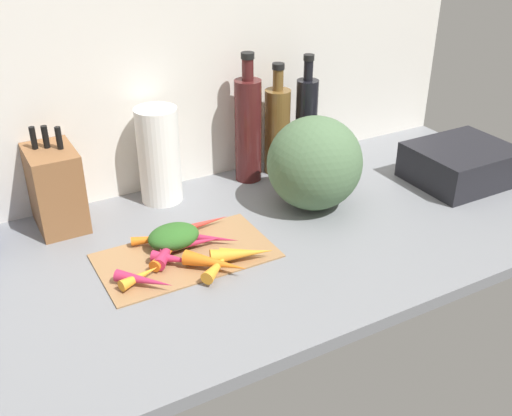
{
  "coord_description": "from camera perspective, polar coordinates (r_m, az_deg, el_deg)",
  "views": [
    {
      "loc": [
        -64.88,
        -110.42,
        77.06
      ],
      "look_at": [
        -4.87,
        -2.26,
        9.32
      ],
      "focal_mm": 42.28,
      "sensor_mm": 36.0,
      "label": 1
    }
  ],
  "objects": [
    {
      "name": "ground_plane",
      "position": [
        1.5,
        1.21,
        -2.82
      ],
      "size": [
        170.0,
        80.0,
        3.0
      ],
      "primitive_type": "cube",
      "color": "slate"
    },
    {
      "name": "wall_back",
      "position": [
        1.69,
        -5.39,
        12.43
      ],
      "size": [
        170.0,
        3.0,
        60.0
      ],
      "primitive_type": "cube",
      "color": "silver",
      "rests_on": "ground_plane"
    },
    {
      "name": "cutting_board",
      "position": [
        1.41,
        -6.57,
        -4.52
      ],
      "size": [
        40.25,
        22.69,
        0.8
      ],
      "primitive_type": "cube",
      "color": "#997047",
      "rests_on": "ground_plane"
    },
    {
      "name": "carrot_0",
      "position": [
        1.33,
        -3.61,
        -5.46
      ],
      "size": [
        10.46,
        9.07,
        2.97
      ],
      "primitive_type": "cone",
      "rotation": [
        0.0,
        1.57,
        0.66
      ],
      "color": "orange",
      "rests_on": "cutting_board"
    },
    {
      "name": "carrot_1",
      "position": [
        1.39,
        -8.51,
        -4.21
      ],
      "size": [
        10.54,
        9.28,
        2.76
      ],
      "primitive_type": "cone",
      "rotation": [
        0.0,
        1.57,
        0.68
      ],
      "color": "orange",
      "rests_on": "cutting_board"
    },
    {
      "name": "carrot_2",
      "position": [
        1.37,
        -7.67,
        -4.82
      ],
      "size": [
        9.81,
        9.38,
        2.72
      ],
      "primitive_type": "cone",
      "rotation": [
        0.0,
        1.57,
        -0.75
      ],
      "color": "#B2264C",
      "rests_on": "cutting_board"
    },
    {
      "name": "carrot_3",
      "position": [
        1.44,
        -4.06,
        -2.91
      ],
      "size": [
        11.21,
        9.13,
        2.07
      ],
      "primitive_type": "cone",
      "rotation": [
        0.0,
        1.57,
        -0.64
      ],
      "color": "#B2264C",
      "rests_on": "cutting_board"
    },
    {
      "name": "carrot_4",
      "position": [
        1.33,
        -10.86,
        -6.34
      ],
      "size": [
        10.46,
        5.59,
        2.57
      ],
      "primitive_type": "cone",
      "rotation": [
        0.0,
        1.57,
        0.31
      ],
      "color": "orange",
      "rests_on": "cutting_board"
    },
    {
      "name": "carrot_5",
      "position": [
        1.38,
        -1.01,
        -4.18
      ],
      "size": [
        11.63,
        7.27,
        2.25
      ],
      "primitive_type": "cone",
      "rotation": [
        0.0,
        1.57,
        -0.46
      ],
      "color": "orange",
      "rests_on": "cutting_board"
    },
    {
      "name": "carrot_6",
      "position": [
        1.45,
        -8.67,
        -2.82
      ],
      "size": [
        15.59,
        6.65,
        2.12
      ],
      "primitive_type": "cone",
      "rotation": [
        0.0,
        1.57,
        -0.3
      ],
      "color": "orange",
      "rests_on": "cutting_board"
    },
    {
      "name": "carrot_7",
      "position": [
        1.5,
        -5.34,
        -1.56
      ],
      "size": [
        16.07,
        3.14,
        2.36
      ],
      "primitive_type": "cone",
      "rotation": [
        0.0,
        1.57,
        0.05
      ],
      "color": "red",
      "rests_on": "cutting_board"
    },
    {
      "name": "carrot_8",
      "position": [
        1.42,
        -8.13,
        -3.45
      ],
      "size": [
        13.23,
        15.47,
        3.03
      ],
      "primitive_type": "cone",
      "rotation": [
        0.0,
        1.57,
        0.9
      ],
      "color": "#B2264C",
      "rests_on": "cutting_board"
    },
    {
      "name": "carrot_9",
      "position": [
        1.42,
        -6.13,
        -3.35
      ],
      "size": [
        15.57,
        5.11,
        2.77
      ],
      "primitive_type": "cone",
      "rotation": [
        0.0,
        1.57,
        -0.15
      ],
      "color": "#B2264C",
      "rests_on": "cutting_board"
    },
    {
      "name": "carrot_10",
      "position": [
        1.34,
        -3.86,
        -5.22
      ],
      "size": [
        12.56,
        13.22,
        3.56
      ],
      "primitive_type": "cone",
      "rotation": [
        0.0,
        1.57,
        -0.83
      ],
      "color": "orange",
      "rests_on": "cutting_board"
    },
    {
      "name": "carrot_11",
      "position": [
        1.31,
        -10.51,
        -6.74
      ],
      "size": [
        11.23,
        11.37,
        2.73
      ],
      "primitive_type": "cone",
      "rotation": [
        0.0,
        1.57,
        -0.79
      ],
      "color": "#B2264C",
      "rests_on": "cutting_board"
    },
    {
      "name": "carrot_12",
      "position": [
        1.37,
        -1.36,
        -4.35
      ],
      "size": [
        14.69,
        7.71,
        3.54
      ],
      "primitive_type": "cone",
      "rotation": [
        0.0,
        1.57,
        -0.31
      ],
      "color": "orange",
      "rests_on": "cutting_board"
    },
    {
      "name": "carrot_greens_pile",
      "position": [
        1.43,
        -7.8,
        -2.67
      ],
      "size": [
        12.26,
        9.43,
        5.19
      ],
      "primitive_type": "ellipsoid",
      "color": "#2D6023",
      "rests_on": "cutting_board"
    },
    {
      "name": "winter_squash",
      "position": [
        1.57,
        5.57,
        4.24
      ],
      "size": [
        25.11,
        24.31,
        24.63
      ],
      "primitive_type": "ellipsoid",
      "color": "#4C6B47",
      "rests_on": "ground_plane"
    },
    {
      "name": "knife_block",
      "position": [
        1.56,
        -18.43,
        1.8
      ],
      "size": [
        11.31,
        16.01,
        26.05
      ],
      "color": "brown",
      "rests_on": "ground_plane"
    },
    {
      "name": "paper_towel_roll",
      "position": [
        1.61,
        -9.16,
        4.92
      ],
      "size": [
        11.12,
        11.12,
        25.96
      ],
      "primitive_type": "cylinder",
      "color": "white",
      "rests_on": "ground_plane"
    },
    {
      "name": "bottle_0",
      "position": [
        1.7,
        -0.76,
        7.54
      ],
      "size": [
        7.55,
        7.55,
        36.85
      ],
      "color": "#471919",
      "rests_on": "ground_plane"
    },
    {
      "name": "bottle_1",
      "position": [
        1.76,
        2.02,
        7.48
      ],
      "size": [
        7.45,
        7.45,
        32.51
      ],
      "color": "brown",
      "rests_on": "ground_plane"
    },
    {
      "name": "bottle_2",
      "position": [
        1.77,
        4.77,
        7.96
      ],
      "size": [
        6.32,
        6.32,
        34.66
      ],
      "color": "black",
      "rests_on": "ground_plane"
    },
    {
      "name": "dish_rack",
      "position": [
        1.83,
        18.82,
        3.99
      ],
      "size": [
        27.83,
        23.46,
        10.44
      ],
      "primitive_type": "cube",
      "color": "black",
      "rests_on": "ground_plane"
    }
  ]
}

